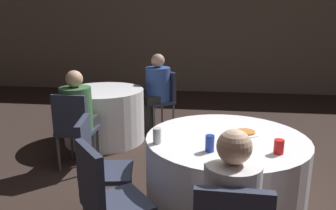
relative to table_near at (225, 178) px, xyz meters
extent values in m
cube|color=#7A6B5B|center=(-0.11, 5.13, 1.03)|extent=(16.00, 0.06, 2.80)
cylinder|color=silver|center=(0.00, 0.00, 0.00)|extent=(1.33, 1.33, 0.73)
cylinder|color=silver|center=(-1.61, 1.68, 0.00)|extent=(1.11, 1.11, 0.73)
cube|color=#2D3347|center=(-0.75, -0.64, 0.07)|extent=(0.56, 0.56, 0.04)
cube|color=#2D3347|center=(-0.89, -0.75, 0.31)|extent=(0.28, 0.32, 0.44)
cube|color=#2D3347|center=(-0.97, -0.17, 0.07)|extent=(0.46, 0.46, 0.04)
cube|color=#2D3347|center=(-1.15, -0.20, 0.31)|extent=(0.11, 0.38, 0.44)
cylinder|color=#4C4C51|center=(-0.83, 0.03, -0.16)|extent=(0.03, 0.03, 0.42)
cylinder|color=#4C4C51|center=(-0.77, -0.31, -0.16)|extent=(0.03, 0.03, 0.42)
cylinder|color=#4C4C51|center=(-1.17, -0.03, -0.16)|extent=(0.03, 0.03, 0.42)
cylinder|color=#4C4C51|center=(-1.11, -0.37, -0.16)|extent=(0.03, 0.03, 0.42)
cube|color=#2D3347|center=(-1.63, 0.80, 0.07)|extent=(0.41, 0.41, 0.04)
cube|color=#2D3347|center=(-1.63, 0.62, 0.31)|extent=(0.38, 0.06, 0.44)
cylinder|color=#4C4C51|center=(-1.79, 0.98, -0.16)|extent=(0.03, 0.03, 0.42)
cylinder|color=#4C4C51|center=(-1.45, 0.97, -0.16)|extent=(0.03, 0.03, 0.42)
cylinder|color=#4C4C51|center=(-1.80, 0.64, -0.16)|extent=(0.03, 0.03, 0.42)
cylinder|color=#4C4C51|center=(-1.46, 0.63, -0.16)|extent=(0.03, 0.03, 0.42)
cube|color=#2D3347|center=(-0.93, 2.23, 0.07)|extent=(0.56, 0.56, 0.04)
cube|color=#2D3347|center=(-0.79, 2.35, 0.31)|extent=(0.28, 0.33, 0.44)
cylinder|color=#4C4C51|center=(-0.95, 1.99, -0.16)|extent=(0.03, 0.03, 0.42)
cylinder|color=#4C4C51|center=(-1.17, 2.26, -0.16)|extent=(0.03, 0.03, 0.42)
cylinder|color=#4C4C51|center=(-0.69, 2.21, -0.16)|extent=(0.03, 0.03, 0.42)
cylinder|color=#4C4C51|center=(-0.90, 2.47, -0.16)|extent=(0.03, 0.03, 0.42)
cylinder|color=#282828|center=(-1.62, 1.02, -0.14)|extent=(0.24, 0.24, 0.46)
cube|color=#282828|center=(-1.63, 0.91, 0.14)|extent=(0.34, 0.33, 0.12)
cylinder|color=#38663D|center=(-1.63, 0.80, 0.33)|extent=(0.35, 0.35, 0.48)
sphere|color=tan|center=(-1.63, 0.80, 0.67)|extent=(0.19, 0.19, 0.19)
cylinder|color=white|center=(-0.02, -0.98, 0.34)|extent=(0.30, 0.30, 0.49)
sphere|color=#DBB293|center=(-0.02, -0.98, 0.68)|extent=(0.18, 0.18, 0.18)
cylinder|color=#282828|center=(-1.10, 2.09, -0.14)|extent=(0.24, 0.24, 0.46)
cube|color=#282828|center=(-1.01, 2.16, 0.14)|extent=(0.47, 0.48, 0.12)
cylinder|color=#33519E|center=(-0.93, 2.23, 0.35)|extent=(0.37, 0.37, 0.51)
sphere|color=tan|center=(-0.93, 2.23, 0.71)|extent=(0.20, 0.20, 0.20)
cylinder|color=white|center=(0.16, 0.12, 0.37)|extent=(0.24, 0.24, 0.01)
cylinder|color=orange|center=(0.16, 0.12, 0.38)|extent=(0.16, 0.16, 0.01)
cylinder|color=silver|center=(-0.54, -0.21, 0.43)|extent=(0.07, 0.07, 0.12)
cylinder|color=#1E38A5|center=(-0.14, -0.32, 0.43)|extent=(0.07, 0.07, 0.12)
cylinder|color=red|center=(0.35, -0.30, 0.42)|extent=(0.07, 0.07, 0.10)
camera|label=1|loc=(-0.15, -2.57, 1.30)|focal=35.00mm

